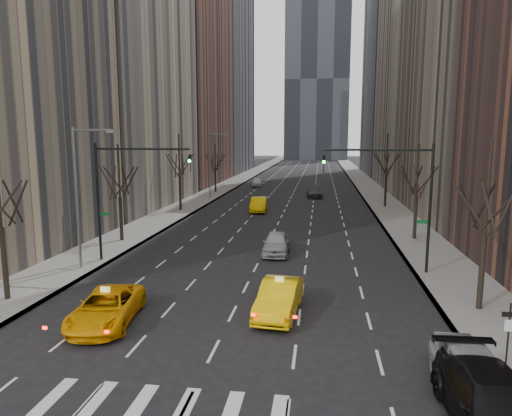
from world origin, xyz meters
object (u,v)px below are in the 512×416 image
at_px(parked_suv_black, 494,406).
at_px(parked_sedan_silver, 472,373).
at_px(taxi_suv, 106,308).
at_px(silver_sedan_ahead, 276,243).
at_px(taxi_sedan, 279,298).

relative_size(parked_suv_black, parked_sedan_silver, 1.21).
distance_m(taxi_suv, parked_suv_black, 15.87).
distance_m(taxi_suv, silver_sedan_ahead, 15.26).
xyz_separation_m(taxi_sedan, silver_sedan_ahead, (-1.27, 11.57, -0.02)).
bearing_deg(parked_suv_black, taxi_suv, 156.12).
relative_size(taxi_suv, taxi_sedan, 1.09).
height_order(taxi_suv, silver_sedan_ahead, silver_sedan_ahead).
bearing_deg(taxi_sedan, parked_sedan_silver, -36.97).
height_order(parked_suv_black, parked_sedan_silver, parked_suv_black).
relative_size(taxi_suv, parked_sedan_silver, 1.10).
height_order(taxi_sedan, silver_sedan_ahead, taxi_sedan).
bearing_deg(silver_sedan_ahead, parked_suv_black, -68.92).
bearing_deg(taxi_suv, silver_sedan_ahead, 57.07).
bearing_deg(taxi_suv, parked_sedan_silver, -22.96).
height_order(silver_sedan_ahead, parked_suv_black, parked_suv_black).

